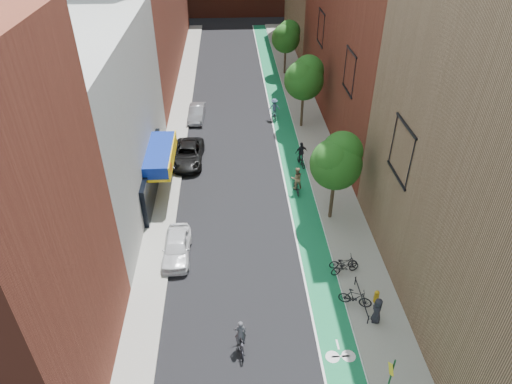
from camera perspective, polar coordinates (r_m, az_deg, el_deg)
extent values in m
plane|color=black|center=(24.32, 0.29, -18.43)|extent=(160.00, 160.00, 0.00)
cube|color=#126741|center=(45.25, 3.25, 9.20)|extent=(2.00, 68.00, 0.01)
cube|color=gray|center=(45.23, -9.59, 8.83)|extent=(2.00, 68.00, 0.15)
cube|color=gray|center=(45.57, 6.42, 9.32)|extent=(3.00, 68.00, 0.15)
cube|color=silver|center=(33.11, -20.95, 8.37)|extent=(8.00, 20.00, 12.00)
cylinder|color=#332619|center=(31.04, 9.46, -0.84)|extent=(0.24, 0.24, 3.30)
sphere|color=#1E4E14|center=(29.56, 9.95, 3.47)|extent=(3.36, 3.36, 3.36)
sphere|color=#1E4E14|center=(29.54, 10.73, 4.98)|extent=(2.64, 2.64, 2.64)
sphere|color=#1E4E14|center=(29.00, 9.59, 3.96)|extent=(2.40, 2.40, 2.40)
cylinder|color=#332619|center=(42.94, 5.77, 10.15)|extent=(0.24, 0.24, 3.47)
sphere|color=#1E4E14|center=(41.84, 6.00, 13.72)|extent=(3.53, 3.53, 3.53)
sphere|color=#1E4E14|center=(41.92, 6.56, 14.83)|extent=(2.77, 2.77, 2.77)
sphere|color=#1E4E14|center=(41.34, 5.69, 14.23)|extent=(2.52, 2.52, 2.52)
cylinder|color=#332619|center=(55.90, 3.63, 16.01)|extent=(0.24, 0.24, 3.19)
sphere|color=#1E4E14|center=(55.11, 3.74, 18.61)|extent=(3.25, 3.25, 3.25)
sphere|color=#1E4E14|center=(55.26, 4.16, 19.39)|extent=(2.55, 2.55, 2.55)
sphere|color=#1E4E14|center=(54.66, 3.46, 18.99)|extent=(2.32, 2.32, 2.32)
cylinder|color=#194C26|center=(21.92, 16.32, -21.79)|extent=(0.08, 0.08, 3.00)
cube|color=yellow|center=(21.17, 16.52, -20.46)|extent=(0.02, 0.71, 0.71)
imported|color=white|center=(28.68, -9.89, -6.79)|extent=(1.66, 4.11, 1.40)
imported|color=black|center=(37.93, -8.49, 4.68)|extent=(2.55, 5.23, 1.43)
imported|color=gray|center=(45.08, -7.42, 9.77)|extent=(1.67, 4.12, 1.33)
imported|color=black|center=(23.76, -1.93, -18.33)|extent=(0.77, 1.87, 0.96)
imported|color=#44444B|center=(23.30, -1.97, -17.16)|extent=(0.60, 0.42, 1.58)
imported|color=black|center=(33.99, 5.06, 0.60)|extent=(0.62, 1.61, 0.94)
imported|color=#9B7F5A|center=(33.67, 5.10, 1.74)|extent=(0.91, 0.75, 1.73)
imported|color=black|center=(37.34, 5.65, 3.86)|extent=(0.90, 1.64, 0.82)
imported|color=black|center=(37.03, 5.69, 4.99)|extent=(1.07, 0.64, 1.71)
imported|color=black|center=(44.75, 2.27, 9.69)|extent=(0.70, 1.86, 1.09)
imported|color=#435879|center=(44.56, 2.28, 10.53)|extent=(1.20, 0.77, 1.75)
imported|color=black|center=(27.91, 10.87, -8.61)|extent=(1.71, 0.63, 0.89)
imported|color=black|center=(25.89, 12.30, -12.79)|extent=(1.89, 1.17, 1.10)
imported|color=black|center=(27.60, 11.07, -9.17)|extent=(1.90, 1.09, 0.94)
imported|color=black|center=(25.23, 14.90, -14.11)|extent=(0.60, 0.83, 1.58)
cylinder|color=gold|center=(26.50, 14.78, -12.66)|extent=(0.26, 0.26, 0.60)
sphere|color=gold|center=(26.24, 14.90, -12.10)|extent=(0.28, 0.28, 0.28)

